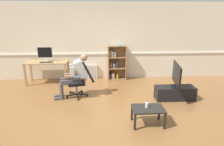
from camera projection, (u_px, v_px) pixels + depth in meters
ground_plane at (108, 110)px, 4.73m from camera, size 18.00×18.00×0.00m
back_wall at (105, 42)px, 6.89m from camera, size 12.00×0.13×2.70m
computer_desk at (47, 64)px, 6.49m from camera, size 1.39×0.63×0.76m
imac_monitor at (45, 53)px, 6.46m from camera, size 0.50×0.14×0.48m
keyboard at (47, 62)px, 6.33m from camera, size 0.42×0.12×0.02m
computer_mouse at (55, 62)px, 6.36m from camera, size 0.06×0.10×0.03m
bookshelf at (116, 63)px, 6.93m from camera, size 0.65×0.29×1.25m
radiator at (87, 72)px, 7.05m from camera, size 0.73×0.08×0.52m
office_chair at (82, 79)px, 5.45m from camera, size 0.82×0.64×0.97m
person_seated at (75, 75)px, 5.36m from camera, size 0.99×0.51×1.23m
tv_stand at (175, 93)px, 5.32m from camera, size 1.07×0.40×0.36m
tv_screen at (177, 75)px, 5.18m from camera, size 0.26×0.98×0.64m
coffee_table at (148, 110)px, 4.03m from camera, size 0.67×0.45×0.38m
drinking_glass at (147, 105)px, 4.02m from camera, size 0.06×0.06×0.11m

